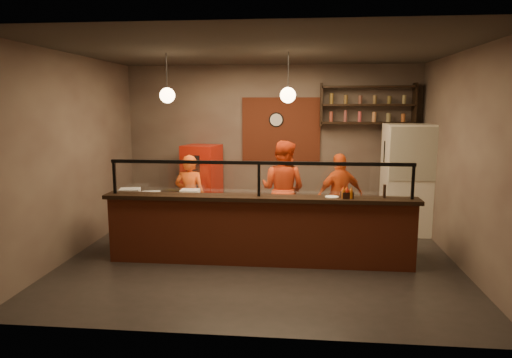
# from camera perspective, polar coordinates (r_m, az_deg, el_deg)

# --- Properties ---
(floor) EXTENTS (6.00, 6.00, 0.00)m
(floor) POSITION_cam_1_polar(r_m,az_deg,el_deg) (7.36, 0.58, -9.80)
(floor) COLOR black
(floor) RESTS_ON ground
(ceiling) EXTENTS (6.00, 6.00, 0.00)m
(ceiling) POSITION_cam_1_polar(r_m,az_deg,el_deg) (7.00, 0.62, 15.79)
(ceiling) COLOR #332E27
(ceiling) RESTS_ON wall_back
(wall_back) EXTENTS (6.00, 0.00, 6.00)m
(wall_back) POSITION_cam_1_polar(r_m,az_deg,el_deg) (9.48, 1.94, 4.40)
(wall_back) COLOR #6C5D4F
(wall_back) RESTS_ON floor
(wall_left) EXTENTS (0.00, 5.00, 5.00)m
(wall_left) POSITION_cam_1_polar(r_m,az_deg,el_deg) (7.86, -21.78, 2.73)
(wall_left) COLOR #6C5D4F
(wall_left) RESTS_ON floor
(wall_right) EXTENTS (0.00, 5.00, 5.00)m
(wall_right) POSITION_cam_1_polar(r_m,az_deg,el_deg) (7.37, 24.53, 2.16)
(wall_right) COLOR #6C5D4F
(wall_right) RESTS_ON floor
(wall_front) EXTENTS (6.00, 0.00, 6.00)m
(wall_front) POSITION_cam_1_polar(r_m,az_deg,el_deg) (4.54, -2.18, -0.96)
(wall_front) COLOR #6C5D4F
(wall_front) RESTS_ON floor
(brick_patch) EXTENTS (1.60, 0.04, 1.30)m
(brick_patch) POSITION_cam_1_polar(r_m,az_deg,el_deg) (9.42, 3.16, 6.19)
(brick_patch) COLOR maroon
(brick_patch) RESTS_ON wall_back
(service_counter) EXTENTS (4.60, 0.25, 1.00)m
(service_counter) POSITION_cam_1_polar(r_m,az_deg,el_deg) (6.93, 0.36, -6.70)
(service_counter) COLOR maroon
(service_counter) RESTS_ON floor
(counter_ledge) EXTENTS (4.70, 0.37, 0.06)m
(counter_ledge) POSITION_cam_1_polar(r_m,az_deg,el_deg) (6.80, 0.37, -2.40)
(counter_ledge) COLOR black
(counter_ledge) RESTS_ON service_counter
(worktop_cabinet) EXTENTS (4.60, 0.75, 0.85)m
(worktop_cabinet) POSITION_cam_1_polar(r_m,az_deg,el_deg) (7.43, 0.72, -6.20)
(worktop_cabinet) COLOR gray
(worktop_cabinet) RESTS_ON floor
(worktop) EXTENTS (4.60, 0.75, 0.05)m
(worktop) POSITION_cam_1_polar(r_m,az_deg,el_deg) (7.32, 0.73, -2.80)
(worktop) COLOR white
(worktop) RESTS_ON worktop_cabinet
(sneeze_guard) EXTENTS (4.50, 0.05, 0.52)m
(sneeze_guard) POSITION_cam_1_polar(r_m,az_deg,el_deg) (6.74, 0.37, 0.43)
(sneeze_guard) COLOR white
(sneeze_guard) RESTS_ON counter_ledge
(wall_shelving) EXTENTS (1.84, 0.28, 0.85)m
(wall_shelving) POSITION_cam_1_polar(r_m,az_deg,el_deg) (9.34, 13.75, 8.98)
(wall_shelving) COLOR black
(wall_shelving) RESTS_ON wall_back
(wall_clock) EXTENTS (0.30, 0.04, 0.30)m
(wall_clock) POSITION_cam_1_polar(r_m,az_deg,el_deg) (9.41, 2.55, 7.41)
(wall_clock) COLOR black
(wall_clock) RESTS_ON wall_back
(pendant_left) EXTENTS (0.24, 0.24, 0.77)m
(pendant_left) POSITION_cam_1_polar(r_m,az_deg,el_deg) (7.44, -11.03, 10.24)
(pendant_left) COLOR black
(pendant_left) RESTS_ON ceiling
(pendant_right) EXTENTS (0.24, 0.24, 0.77)m
(pendant_right) POSITION_cam_1_polar(r_m,az_deg,el_deg) (7.13, 4.01, 10.43)
(pendant_right) COLOR black
(pendant_right) RESTS_ON ceiling
(cook_left) EXTENTS (0.57, 0.39, 1.52)m
(cook_left) POSITION_cam_1_polar(r_m,az_deg,el_deg) (8.36, -8.24, -2.17)
(cook_left) COLOR #EA5316
(cook_left) RESTS_ON floor
(cook_mid) EXTENTS (1.06, 0.96, 1.77)m
(cook_mid) POSITION_cam_1_polar(r_m,az_deg,el_deg) (8.28, 3.38, -1.30)
(cook_mid) COLOR red
(cook_mid) RESTS_ON floor
(cook_right) EXTENTS (0.98, 0.71, 1.55)m
(cook_right) POSITION_cam_1_polar(r_m,az_deg,el_deg) (8.38, 10.44, -2.11)
(cook_right) COLOR #DE4D14
(cook_right) RESTS_ON floor
(fridge) EXTENTS (0.86, 0.80, 2.05)m
(fridge) POSITION_cam_1_polar(r_m,az_deg,el_deg) (9.00, 18.34, -0.02)
(fridge) COLOR beige
(fridge) RESTS_ON floor
(red_cooler) EXTENTS (0.81, 0.76, 1.59)m
(red_cooler) POSITION_cam_1_polar(r_m,az_deg,el_deg) (9.44, -6.75, -0.60)
(red_cooler) COLOR #B31B0B
(red_cooler) RESTS_ON floor
(pizza_dough) EXTENTS (0.69, 0.69, 0.01)m
(pizza_dough) POSITION_cam_1_polar(r_m,az_deg,el_deg) (7.23, -2.07, -2.69)
(pizza_dough) COLOR beige
(pizza_dough) RESTS_ON worktop
(prep_tub_a) EXTENTS (0.36, 0.31, 0.16)m
(prep_tub_a) POSITION_cam_1_polar(r_m,az_deg,el_deg) (7.70, -15.50, -1.74)
(prep_tub_a) COLOR white
(prep_tub_a) RESTS_ON worktop
(prep_tub_b) EXTENTS (0.30, 0.24, 0.15)m
(prep_tub_b) POSITION_cam_1_polar(r_m,az_deg,el_deg) (7.48, -8.25, -1.86)
(prep_tub_b) COLOR silver
(prep_tub_b) RESTS_ON worktop
(prep_tub_c) EXTENTS (0.34, 0.30, 0.14)m
(prep_tub_c) POSITION_cam_1_polar(r_m,az_deg,el_deg) (7.41, -12.97, -2.12)
(prep_tub_c) COLOR silver
(prep_tub_c) RESTS_ON worktop
(rolling_pin) EXTENTS (0.32, 0.09, 0.05)m
(rolling_pin) POSITION_cam_1_polar(r_m,az_deg,el_deg) (7.69, -11.34, -2.00)
(rolling_pin) COLOR yellow
(rolling_pin) RESTS_ON worktop
(condiment_caddy) EXTENTS (0.19, 0.17, 0.09)m
(condiment_caddy) POSITION_cam_1_polar(r_m,az_deg,el_deg) (6.78, 11.30, -1.96)
(condiment_caddy) COLOR black
(condiment_caddy) RESTS_ON counter_ledge
(pepper_mill) EXTENTS (0.05, 0.05, 0.20)m
(pepper_mill) POSITION_cam_1_polar(r_m,az_deg,el_deg) (6.92, 15.76, -1.48)
(pepper_mill) COLOR black
(pepper_mill) RESTS_ON counter_ledge
(small_plate) EXTENTS (0.22, 0.22, 0.01)m
(small_plate) POSITION_cam_1_polar(r_m,az_deg,el_deg) (6.80, 9.46, -2.22)
(small_plate) COLOR white
(small_plate) RESTS_ON counter_ledge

